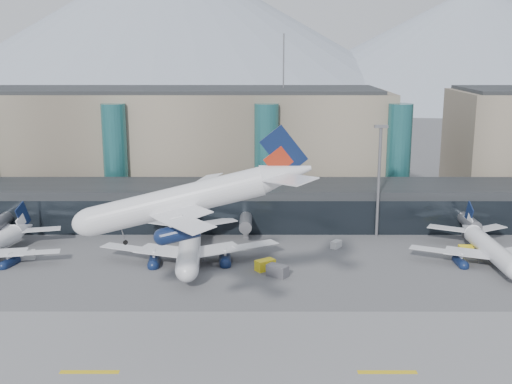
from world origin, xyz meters
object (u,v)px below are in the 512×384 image
at_px(hero_jet, 200,190).
at_px(veh_e, 466,249).
at_px(veh_b, 188,244).
at_px(veh_c, 277,271).
at_px(lightmast_mid, 379,175).
at_px(veh_a, 27,255).
at_px(jet_parked_mid, 190,236).
at_px(veh_d, 336,244).
at_px(jet_parked_right, 487,241).
at_px(veh_h, 265,265).

relative_size(hero_jet, veh_e, 12.59).
height_order(hero_jet, veh_b, hero_jet).
bearing_deg(veh_e, veh_c, -156.97).
distance_m(lightmast_mid, veh_a, 77.58).
bearing_deg(veh_e, jet_parked_mid, -173.02).
relative_size(lightmast_mid, veh_d, 9.36).
xyz_separation_m(jet_parked_right, veh_a, (-93.92, 0.08, -3.14)).
distance_m(hero_jet, veh_c, 35.28).
height_order(hero_jet, jet_parked_right, hero_jet).
xyz_separation_m(hero_jet, veh_b, (-6.80, 43.18, -21.81)).
xyz_separation_m(lightmast_mid, jet_parked_mid, (-41.22, -15.45, -9.77)).
bearing_deg(jet_parked_mid, veh_c, -125.48).
distance_m(hero_jet, jet_parked_right, 67.80).
bearing_deg(veh_h, veh_d, 7.59).
bearing_deg(veh_e, lightmast_mid, 147.15).
height_order(veh_b, veh_e, veh_e).
distance_m(hero_jet, veh_h, 37.19).
xyz_separation_m(veh_e, veh_h, (-42.48, -10.44, 0.21)).
height_order(veh_c, veh_h, veh_c).
xyz_separation_m(hero_jet, veh_d, (25.36, 42.84, -21.75)).
relative_size(lightmast_mid, jet_parked_mid, 0.67).
bearing_deg(veh_h, veh_e, -20.74).
bearing_deg(veh_d, veh_b, 123.22).
bearing_deg(hero_jet, jet_parked_mid, 97.02).
bearing_deg(lightmast_mid, veh_d, -139.66).
height_order(jet_parked_right, veh_h, jet_parked_right).
relative_size(veh_c, veh_h, 1.05).
bearing_deg(veh_b, jet_parked_mid, -162.11).
bearing_deg(veh_c, veh_e, 54.70).
relative_size(jet_parked_right, veh_d, 12.11).
height_order(jet_parked_mid, veh_c, jet_parked_mid).
relative_size(lightmast_mid, hero_jet, 0.69).
relative_size(jet_parked_mid, veh_e, 12.93).
distance_m(jet_parked_right, veh_a, 93.97).
bearing_deg(jet_parked_right, veh_h, 97.34).
bearing_deg(veh_b, veh_h, -123.27).
xyz_separation_m(veh_d, veh_h, (-15.57, -14.09, 0.26)).
distance_m(jet_parked_right, veh_d, 30.79).
bearing_deg(veh_c, veh_d, 88.51).
bearing_deg(jet_parked_mid, veh_a, 87.79).
bearing_deg(veh_a, veh_c, -24.97).
xyz_separation_m(jet_parked_mid, veh_c, (17.62, -10.85, -3.55)).
xyz_separation_m(jet_parked_right, veh_e, (-2.72, 4.09, -3.20)).
distance_m(hero_jet, veh_d, 54.32).
bearing_deg(jet_parked_mid, veh_d, -81.64).
height_order(lightmast_mid, veh_a, lightmast_mid).
xyz_separation_m(jet_parked_mid, veh_a, (-33.39, -0.96, -3.76)).
xyz_separation_m(jet_parked_right, veh_b, (-61.78, 8.08, -3.31)).
distance_m(veh_b, veh_h, 21.99).
relative_size(veh_a, veh_d, 1.16).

